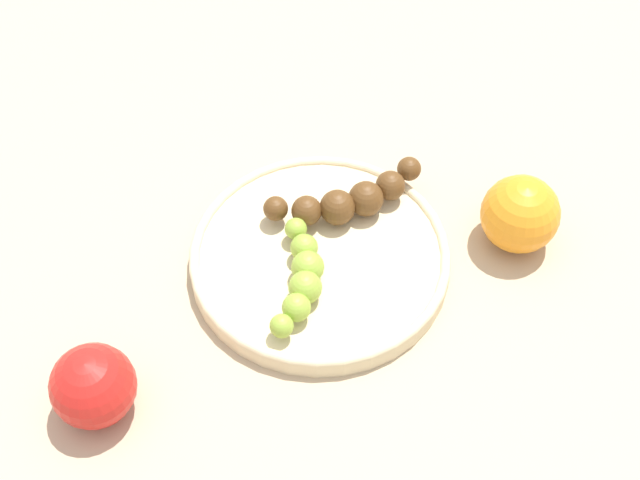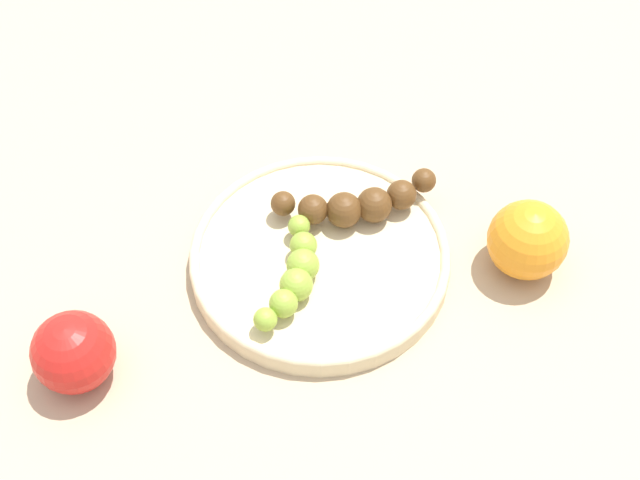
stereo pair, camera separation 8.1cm
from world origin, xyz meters
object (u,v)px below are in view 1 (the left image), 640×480
Objects in this scene: orange_fruit at (520,214)px; banana_green at (301,277)px; fruit_bowl at (320,257)px; banana_overripe at (349,199)px; apple_red at (93,386)px.

banana_green is at bearing 54.11° from orange_fruit.
fruit_bowl is 0.06m from banana_overripe.
banana_overripe is 1.98× the size of apple_red.
fruit_bowl is 2.17× the size of banana_green.
apple_red is (0.06, 0.29, -0.00)m from banana_overripe.
banana_green is 0.10m from banana_overripe.
apple_red reaches higher than fruit_bowl.
fruit_bowl is 0.20m from orange_fruit.
banana_green is at bearing -111.43° from apple_red.
fruit_bowl is 1.74× the size of banana_overripe.
fruit_bowl is 3.28× the size of orange_fruit.
banana_overripe is at bearing -83.60° from fruit_bowl.
orange_fruit is at bearing -118.93° from apple_red.
fruit_bowl is 0.05m from banana_green.
banana_green is 0.20m from apple_red.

